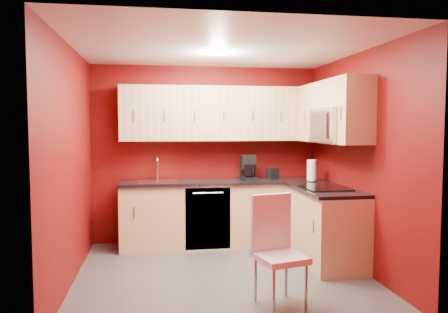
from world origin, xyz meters
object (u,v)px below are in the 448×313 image
object	(u,v)px
dining_chair	(281,252)
microwave	(335,126)
napkin_holder	(272,173)
coffee_maker	(250,167)
paper_towel	(312,171)
sink	(158,179)

from	to	relation	value
dining_chair	microwave	bearing A→B (deg)	35.18
microwave	dining_chair	bearing A→B (deg)	-131.25
microwave	napkin_holder	distance (m)	1.33
coffee_maker	paper_towel	distance (m)	0.85
microwave	napkin_holder	size ratio (longest dim) A/B	4.89
sink	paper_towel	bearing A→B (deg)	-9.77
sink	paper_towel	xyz separation A→B (m)	(2.05, -0.35, 0.11)
sink	paper_towel	distance (m)	2.08
coffee_maker	napkin_holder	bearing A→B (deg)	2.26
paper_towel	dining_chair	world-z (taller)	paper_towel
microwave	paper_towel	size ratio (longest dim) A/B	2.63
microwave	coffee_maker	xyz separation A→B (m)	(-0.82, 0.99, -0.58)
microwave	paper_towel	distance (m)	0.89
coffee_maker	sink	bearing A→B (deg)	172.97
microwave	paper_towel	world-z (taller)	microwave
microwave	dining_chair	xyz separation A→B (m)	(-0.99, -1.13, -1.15)
sink	dining_chair	distance (m)	2.44
dining_chair	sink	bearing A→B (deg)	103.63
coffee_maker	paper_towel	xyz separation A→B (m)	(0.78, -0.34, -0.02)
dining_chair	napkin_holder	bearing A→B (deg)	63.19
microwave	dining_chair	distance (m)	1.90
paper_towel	dining_chair	bearing A→B (deg)	-118.05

